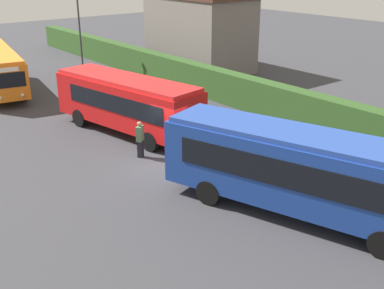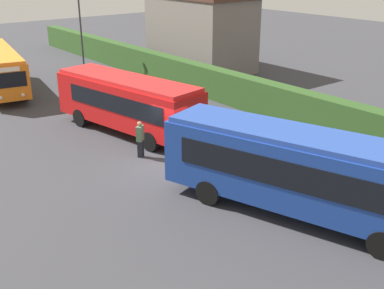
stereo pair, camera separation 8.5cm
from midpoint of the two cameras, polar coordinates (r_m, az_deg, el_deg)
ground_plane at (r=22.37m, az=-3.19°, el=-2.03°), size 110.07×110.07×0.00m
bus_red at (r=25.71m, az=-7.90°, el=5.15°), size 9.44×4.06×3.04m
bus_blue at (r=17.47m, az=12.97°, el=-2.95°), size 10.69×5.52×3.23m
person_center at (r=25.80m, az=-1.89°, el=3.54°), size 0.43×0.51×1.82m
person_right at (r=22.62m, az=-6.35°, el=0.73°), size 0.47×0.51×1.79m
person_far at (r=20.02m, az=17.20°, el=-2.83°), size 0.52×0.50×1.89m
hedge_row at (r=27.73m, az=11.77°, el=4.53°), size 67.04×1.05×2.05m
depot_building at (r=41.04m, az=0.80°, el=13.38°), size 9.39×5.27×6.15m
lamppost at (r=40.33m, az=-13.43°, el=13.77°), size 0.36×0.36×6.26m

